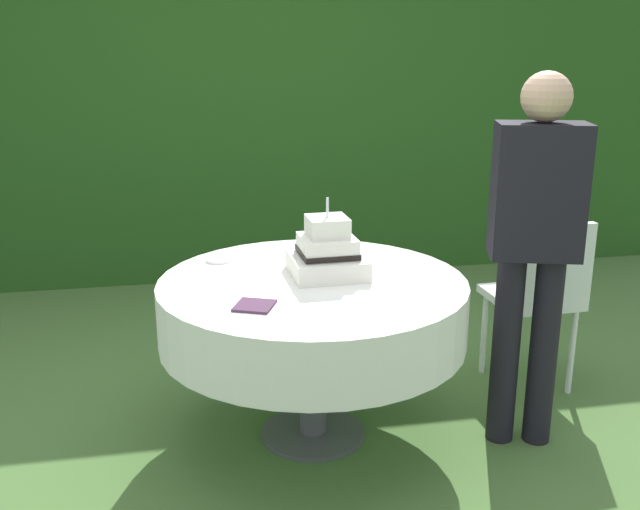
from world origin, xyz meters
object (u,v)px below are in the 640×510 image
(cake_table, at_px, (313,309))
(serving_plate_near, at_px, (341,253))
(garden_chair, at_px, (540,289))
(napkin_stack, at_px, (254,306))
(standing_person, at_px, (534,238))
(wedding_cake, at_px, (328,253))
(serving_plate_far, at_px, (219,260))

(cake_table, height_order, serving_plate_near, serving_plate_near)
(serving_plate_near, distance_m, garden_chair, 1.00)
(napkin_stack, height_order, standing_person, standing_person)
(wedding_cake, xyz_separation_m, garden_chair, (1.09, 0.16, -0.29))
(serving_plate_near, relative_size, serving_plate_far, 0.95)
(cake_table, distance_m, garden_chair, 1.20)
(wedding_cake, height_order, serving_plate_far, wedding_cake)
(napkin_stack, bearing_deg, garden_chair, 19.13)
(garden_chair, bearing_deg, standing_person, -123.06)
(serving_plate_near, xyz_separation_m, serving_plate_far, (-0.58, -0.01, 0.00))
(cake_table, bearing_deg, napkin_stack, -135.15)
(cake_table, bearing_deg, garden_chair, 11.04)
(serving_plate_near, height_order, standing_person, standing_person)
(cake_table, distance_m, serving_plate_far, 0.53)
(serving_plate_near, distance_m, serving_plate_far, 0.58)
(napkin_stack, xyz_separation_m, garden_chair, (1.45, 0.50, -0.20))
(serving_plate_near, xyz_separation_m, garden_chair, (0.97, -0.13, -0.20))
(serving_plate_far, height_order, garden_chair, garden_chair)
(serving_plate_near, xyz_separation_m, napkin_stack, (-0.48, -0.63, -0.00))
(wedding_cake, height_order, serving_plate_near, wedding_cake)
(serving_plate_near, bearing_deg, napkin_stack, -126.89)
(wedding_cake, bearing_deg, standing_person, -18.70)
(serving_plate_far, distance_m, garden_chair, 1.57)
(serving_plate_near, bearing_deg, wedding_cake, -112.45)
(serving_plate_far, bearing_deg, standing_person, -23.76)
(standing_person, bearing_deg, serving_plate_near, 140.82)
(garden_chair, distance_m, standing_person, 0.65)
(serving_plate_far, distance_m, standing_person, 1.40)
(serving_plate_far, relative_size, garden_chair, 0.13)
(serving_plate_far, bearing_deg, cake_table, -43.35)
(cake_table, height_order, garden_chair, garden_chair)
(cake_table, height_order, standing_person, standing_person)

